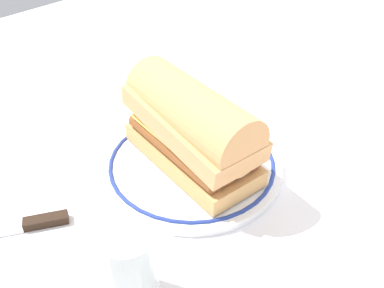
{
  "coord_description": "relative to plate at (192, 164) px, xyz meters",
  "views": [
    {
      "loc": [
        0.33,
        -0.31,
        0.42
      ],
      "look_at": [
        -0.01,
        0.03,
        0.04
      ],
      "focal_mm": 41.06,
      "sensor_mm": 36.0,
      "label": 1
    }
  ],
  "objects": [
    {
      "name": "sausage_sandwich",
      "position": [
        -0.0,
        0.0,
        0.07
      ],
      "size": [
        0.22,
        0.12,
        0.12
      ],
      "rotation": [
        0.0,
        0.0,
        -0.11
      ],
      "color": "#E5A862",
      "rests_on": "plate"
    },
    {
      "name": "butter_knife",
      "position": [
        -0.07,
        -0.24,
        -0.0
      ],
      "size": [
        0.09,
        0.15,
        0.01
      ],
      "color": "silver",
      "rests_on": "ground_plane"
    },
    {
      "name": "drinking_glass",
      "position": [
        0.11,
        -0.19,
        0.04
      ],
      "size": [
        0.06,
        0.06,
        0.1
      ],
      "color": "silver",
      "rests_on": "ground_plane"
    },
    {
      "name": "plate",
      "position": [
        0.0,
        0.0,
        0.0
      ],
      "size": [
        0.26,
        0.26,
        0.01
      ],
      "color": "white",
      "rests_on": "ground_plane"
    },
    {
      "name": "ground_plane",
      "position": [
        0.01,
        -0.03,
        -0.01
      ],
      "size": [
        1.5,
        1.5,
        0.0
      ],
      "primitive_type": "plane",
      "color": "white"
    }
  ]
}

